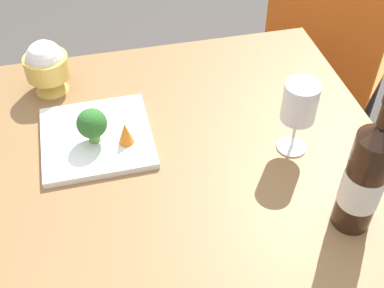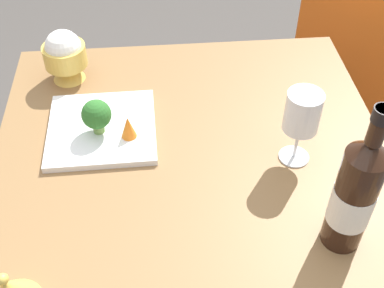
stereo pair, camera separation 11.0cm
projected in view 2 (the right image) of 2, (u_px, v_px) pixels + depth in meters
name	position (u px, v px, depth m)	size (l,w,h in m)	color
dining_table	(192.00, 179.00, 1.19)	(0.90, 0.90, 0.75)	olive
chair_by_wall	(355.00, 68.00, 1.74)	(0.57, 0.57, 0.85)	orange
wine_bottle	(354.00, 195.00, 0.87)	(0.08, 0.08, 0.33)	black
wine_glass	(302.00, 114.00, 1.03)	(0.08, 0.08, 0.18)	white
rice_bowl	(65.00, 55.00, 1.28)	(0.11, 0.11, 0.14)	gold
serving_plate	(102.00, 129.00, 1.17)	(0.25, 0.25, 0.02)	white
broccoli_floret	(97.00, 115.00, 1.12)	(0.07, 0.07, 0.09)	#729E4C
carrot_garnish_left	(128.00, 127.00, 1.12)	(0.04, 0.04, 0.06)	orange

